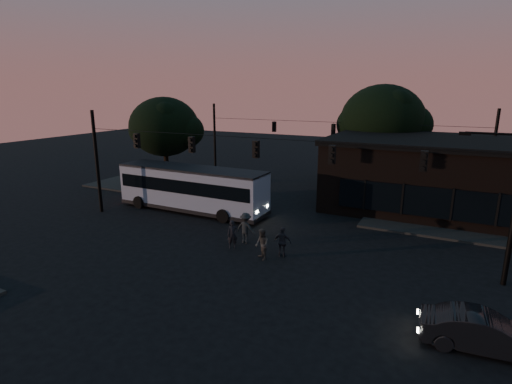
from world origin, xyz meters
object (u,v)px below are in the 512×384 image
at_px(pedestrian_c, 283,242).
at_px(pedestrian_d, 246,228).
at_px(bus, 192,187).
at_px(pedestrian_a, 233,234).
at_px(building, 433,174).
at_px(pedestrian_b, 262,244).
at_px(car, 483,332).

height_order(pedestrian_c, pedestrian_d, pedestrian_d).
distance_m(bus, pedestrian_c, 10.66).
bearing_deg(pedestrian_a, bus, 108.67).
bearing_deg(pedestrian_a, pedestrian_d, 41.26).
relative_size(building, bus, 1.30).
distance_m(bus, pedestrian_d, 7.81).
height_order(building, pedestrian_c, building).
bearing_deg(building, bus, -151.28).
distance_m(bus, pedestrian_b, 10.34).
height_order(car, pedestrian_d, pedestrian_d).
bearing_deg(pedestrian_d, pedestrian_a, 76.15).
distance_m(building, pedestrian_c, 15.24).
height_order(car, pedestrian_c, pedestrian_c).
relative_size(car, pedestrian_b, 2.44).
xyz_separation_m(pedestrian_b, pedestrian_c, (0.85, 0.82, -0.00)).
bearing_deg(pedestrian_b, car, 24.17).
xyz_separation_m(pedestrian_a, pedestrian_b, (2.20, -0.69, 0.03)).
bearing_deg(bus, pedestrian_a, -37.65).
height_order(bus, pedestrian_b, bus).
distance_m(car, pedestrian_a, 13.16).
bearing_deg(pedestrian_a, car, -51.66).
relative_size(car, pedestrian_a, 2.52).
distance_m(pedestrian_a, pedestrian_d, 1.09).
bearing_deg(pedestrian_c, pedestrian_d, -24.46).
bearing_deg(pedestrian_d, bus, -28.98).
distance_m(pedestrian_a, pedestrian_b, 2.31).
distance_m(bus, pedestrian_a, 8.17).
bearing_deg(pedestrian_a, pedestrian_c, -30.62).
bearing_deg(bus, pedestrian_c, -26.81).
bearing_deg(building, pedestrian_a, -124.91).
xyz_separation_m(pedestrian_a, pedestrian_c, (3.06, 0.13, 0.03)).
bearing_deg(pedestrian_b, pedestrian_d, -179.24).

